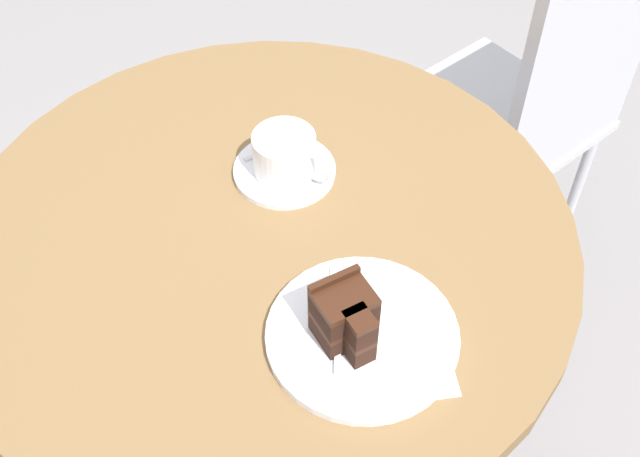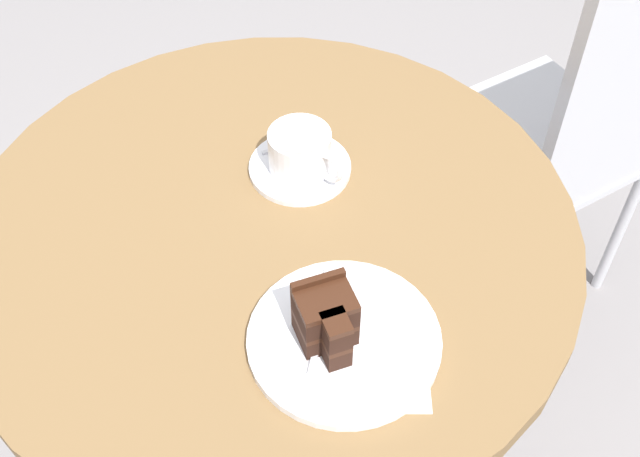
% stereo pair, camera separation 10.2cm
% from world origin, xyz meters
% --- Properties ---
extents(cafe_table, '(0.84, 0.84, 0.74)m').
position_xyz_m(cafe_table, '(0.00, 0.00, 0.63)').
color(cafe_table, brown).
rests_on(cafe_table, ground).
extents(saucer, '(0.15, 0.15, 0.01)m').
position_xyz_m(saucer, '(-0.03, 0.10, 0.75)').
color(saucer, white).
rests_on(saucer, cafe_table).
extents(coffee_cup, '(0.12, 0.09, 0.06)m').
position_xyz_m(coffee_cup, '(-0.03, 0.10, 0.79)').
color(coffee_cup, white).
rests_on(coffee_cup, saucer).
extents(teaspoon, '(0.06, 0.09, 0.00)m').
position_xyz_m(teaspoon, '(-0.06, 0.14, 0.75)').
color(teaspoon, silver).
rests_on(teaspoon, saucer).
extents(cake_plate, '(0.23, 0.23, 0.01)m').
position_xyz_m(cake_plate, '(0.19, -0.08, 0.75)').
color(cake_plate, white).
rests_on(cake_plate, cafe_table).
extents(cake_slice, '(0.09, 0.08, 0.08)m').
position_xyz_m(cake_slice, '(0.18, -0.10, 0.79)').
color(cake_slice, black).
rests_on(cake_slice, cake_plate).
extents(fork, '(0.09, 0.14, 0.00)m').
position_xyz_m(fork, '(0.15, -0.07, 0.76)').
color(fork, silver).
rests_on(fork, cake_plate).
extents(napkin, '(0.18, 0.18, 0.00)m').
position_xyz_m(napkin, '(0.23, -0.09, 0.75)').
color(napkin, silver).
rests_on(napkin, cafe_table).
extents(cafe_chair, '(0.49, 0.49, 0.92)m').
position_xyz_m(cafe_chair, '(0.16, 0.69, 0.53)').
color(cafe_chair, '#BCBCC1').
rests_on(cafe_chair, ground).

